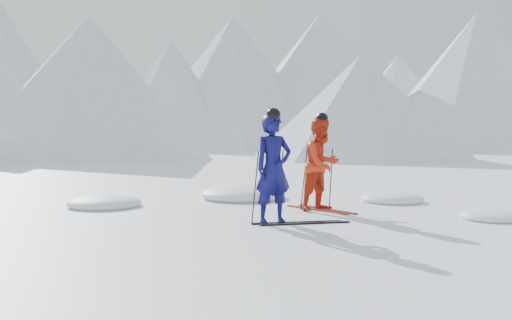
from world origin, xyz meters
name	(u,v)px	position (x,y,z in m)	size (l,w,h in m)	color
ground	(349,212)	(0.00, 0.00, 0.00)	(160.00, 160.00, 0.00)	white
mountain_range	(203,73)	(5.71, 35.31, 6.72)	(106.15, 62.94, 15.53)	#B2BCD1
skier_blue	(273,169)	(-2.01, -0.78, 1.00)	(0.73, 0.48, 2.01)	#0C0C4A
skier_red	(322,164)	(-0.43, 0.43, 0.99)	(0.96, 0.75, 1.98)	red
pole_blue_left	(255,187)	(-2.31, -0.63, 0.67)	(0.02, 0.02, 1.34)	black
pole_blue_right	(281,185)	(-1.76, -0.53, 0.67)	(0.02, 0.02, 1.34)	black
pole_red_left	(304,179)	(-0.73, 0.68, 0.66)	(0.02, 0.02, 1.32)	black
pole_red_right	(331,179)	(-0.13, 0.58, 0.66)	(0.02, 0.02, 1.32)	black
ski_worn_left	(316,210)	(-0.55, 0.43, 0.01)	(0.09, 1.70, 0.03)	black
ski_worn_right	(326,209)	(-0.31, 0.43, 0.01)	(0.09, 1.70, 0.03)	black
ski_loose_a	(296,222)	(-1.60, -0.91, 0.01)	(0.09, 1.70, 0.03)	black
ski_loose_b	(305,223)	(-1.50, -1.06, 0.01)	(0.09, 1.70, 0.03)	black
snow_lumps	(256,202)	(-1.32, 2.14, 0.00)	(8.31, 6.33, 0.47)	white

